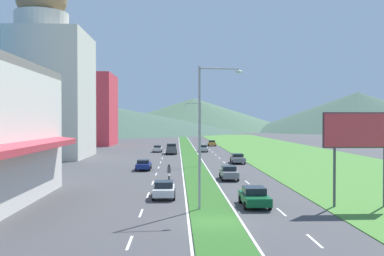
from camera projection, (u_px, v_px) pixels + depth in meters
The scene contains 51 objects.
ground_plane at pixel (215, 223), 28.71m from camera, with size 600.00×600.00×0.00m, color #424244.
grass_median at pixel (189, 154), 88.67m from camera, with size 3.20×240.00×0.06m, color #2D6023.
grass_verge_right at pixel (290, 153), 89.39m from camera, with size 24.00×240.00×0.06m, color #477F33.
lane_dash_left_2 at pixel (129, 243), 23.99m from camera, with size 0.16×2.80×0.01m, color silver.
lane_dash_left_3 at pixel (141, 213), 31.71m from camera, with size 0.16×2.80×0.01m, color silver.
lane_dash_left_4 at pixel (148, 195), 39.43m from camera, with size 0.16×2.80×0.01m, color silver.
lane_dash_left_5 at pixel (153, 183), 47.15m from camera, with size 0.16×2.80×0.01m, color silver.
lane_dash_left_6 at pixel (156, 174), 54.87m from camera, with size 0.16×2.80×0.01m, color silver.
lane_dash_left_7 at pixel (159, 168), 62.59m from camera, with size 0.16×2.80×0.01m, color silver.
lane_dash_left_8 at pixel (161, 162), 70.31m from camera, with size 0.16×2.80×0.01m, color silver.
lane_dash_left_9 at pixel (162, 158), 78.03m from camera, with size 0.16×2.80×0.01m, color silver.
lane_dash_left_10 at pixel (163, 155), 85.75m from camera, with size 0.16×2.80×0.01m, color silver.
lane_dash_left_11 at pixel (165, 152), 93.47m from camera, with size 0.16×2.80×0.01m, color silver.
lane_dash_left_12 at pixel (166, 150), 101.19m from camera, with size 0.16×2.80×0.01m, color silver.
lane_dash_left_13 at pixel (166, 148), 108.91m from camera, with size 0.16×2.80×0.01m, color silver.
lane_dash_left_14 at pixel (167, 146), 116.63m from camera, with size 0.16×2.80×0.01m, color silver.
lane_dash_left_15 at pixel (168, 144), 124.35m from camera, with size 0.16×2.80×0.01m, color silver.
lane_dash_right_2 at pixel (314, 241), 24.35m from camera, with size 0.16×2.80×0.01m, color silver.
lane_dash_right_3 at pixel (281, 212), 32.07m from camera, with size 0.16×2.80×0.01m, color silver.
lane_dash_right_4 at pixel (261, 194), 39.79m from camera, with size 0.16×2.80×0.01m, color silver.
lane_dash_right_5 at pixel (247, 182), 47.50m from camera, with size 0.16×2.80×0.01m, color silver.
lane_dash_right_6 at pixel (237, 174), 55.22m from camera, with size 0.16×2.80×0.01m, color silver.
lane_dash_right_7 at pixel (230, 167), 62.94m from camera, with size 0.16×2.80×0.01m, color silver.
lane_dash_right_8 at pixel (224, 162), 70.66m from camera, with size 0.16×2.80×0.01m, color silver.
lane_dash_right_9 at pixel (219, 158), 78.38m from camera, with size 0.16×2.80×0.01m, color silver.
lane_dash_right_10 at pixel (216, 155), 86.10m from camera, with size 0.16×2.80×0.01m, color silver.
lane_dash_right_11 at pixel (212, 152), 93.82m from camera, with size 0.16×2.80×0.01m, color silver.
lane_dash_right_12 at pixel (210, 150), 101.54m from camera, with size 0.16×2.80×0.01m, color silver.
lane_dash_right_13 at pixel (207, 148), 109.26m from camera, with size 0.16×2.80×0.01m, color silver.
lane_dash_right_14 at pixel (205, 146), 116.98m from camera, with size 0.16×2.80×0.01m, color silver.
lane_dash_right_15 at pixel (204, 144), 124.70m from camera, with size 0.16×2.80×0.01m, color silver.
edge_line_median_left at pixel (181, 154), 88.61m from camera, with size 0.16×240.00×0.01m, color silver.
edge_line_median_right at pixel (198, 154), 88.73m from camera, with size 0.16×240.00×0.01m, color silver.
domed_building at pixel (42, 82), 79.62m from camera, with size 16.43×16.43×33.32m.
midrise_colored at pixel (82, 110), 120.76m from camera, with size 17.13×17.13×19.35m, color #D83847.
hill_far_left at pixel (50, 114), 264.89m from camera, with size 233.20×233.20×22.14m, color #3D5647.
hill_far_center at pixel (194, 114), 304.66m from camera, with size 140.84×140.84×22.27m, color #47664C.
hill_far_right at pixel (358, 112), 268.80m from camera, with size 136.51×136.51×24.24m, color #3D5647.
street_lamp_near at pixel (204, 128), 32.82m from camera, with size 3.33×0.51×10.71m.
street_lamp_mid at pixel (199, 130), 64.20m from camera, with size 2.57×0.38×9.36m.
billboard_roadside at pixel (360, 135), 33.74m from camera, with size 5.77×0.28×7.32m.
car_0 at pixel (229, 173), 49.80m from camera, with size 1.92×4.28×1.54m.
car_1 at pixel (164, 189), 37.96m from camera, with size 1.95×4.07×1.46m.
car_2 at pixel (203, 148), 94.67m from camera, with size 1.88×4.38×1.48m.
car_3 at pixel (158, 149), 93.90m from camera, with size 1.86×4.35×1.44m.
car_4 at pixel (238, 158), 68.90m from camera, with size 2.03×4.60×1.51m.
car_5 at pixel (212, 143), 116.49m from camera, with size 1.99×4.07×1.51m.
car_6 at pixel (144, 165), 59.65m from camera, with size 1.99×4.77×1.40m.
car_7 at pixel (254, 197), 34.24m from camera, with size 2.04×4.43×1.49m.
pickup_truck_0 at pixel (171, 149), 88.50m from camera, with size 2.18×5.40×2.00m.
motorcycle_rider at pixel (169, 174), 49.04m from camera, with size 0.36×2.00×1.80m.
Camera 1 is at (-2.52, -28.54, 6.65)m, focal length 41.21 mm.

